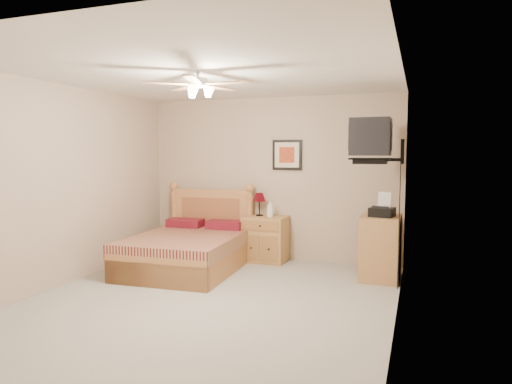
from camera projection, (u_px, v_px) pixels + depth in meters
floor at (208, 301)px, 5.10m from camera, size 4.50×4.50×0.00m
ceiling at (206, 74)px, 4.88m from camera, size 4.00×4.50×0.04m
wall_back at (271, 179)px, 7.10m from camera, size 4.00×0.04×2.50m
wall_front at (51, 217)px, 2.88m from camera, size 4.00×0.04×2.50m
wall_left at (62, 185)px, 5.66m from camera, size 0.04×4.50×2.50m
wall_right at (398, 196)px, 4.32m from camera, size 0.04×4.50×2.50m
bed at (186, 228)px, 6.39m from camera, size 1.50×1.91×1.19m
nightstand at (266, 239)px, 6.95m from camera, size 0.64×0.49×0.69m
table_lamp at (259, 204)px, 7.01m from camera, size 0.21×0.21×0.35m
lotion_bottle at (270, 208)px, 6.85m from camera, size 0.12×0.12×0.26m
framed_picture at (287, 155)px, 6.96m from camera, size 0.46×0.04×0.46m
dresser at (381, 247)px, 5.99m from camera, size 0.50×0.72×0.84m
fax_machine at (382, 205)px, 5.83m from camera, size 0.34×0.36×0.31m
magazine_lower at (377, 212)px, 6.18m from camera, size 0.21×0.26×0.02m
magazine_upper at (379, 211)px, 6.16m from camera, size 0.21×0.26×0.02m
wall_tv at (383, 140)px, 5.61m from camera, size 0.56×0.46×0.58m
ceiling_fan at (198, 84)px, 4.71m from camera, size 1.14×1.14×0.28m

